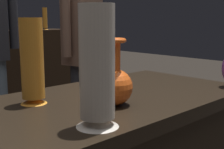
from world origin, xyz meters
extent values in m
cube|color=black|center=(0.00, 0.00, 0.78)|extent=(1.20, 0.64, 0.05)
sphere|color=#E55B1E|center=(-0.07, -0.10, 0.87)|extent=(0.13, 0.13, 0.13)
cylinder|color=#E55B1E|center=(-0.07, -0.10, 0.98)|extent=(0.04, 0.04, 0.11)
torus|color=#E55B1E|center=(-0.07, -0.10, 1.03)|extent=(0.08, 0.08, 0.02)
cone|color=silver|center=(-0.26, -0.23, 0.81)|extent=(0.12, 0.12, 0.03)
cylinder|color=silver|center=(-0.26, -0.23, 0.99)|extent=(0.10, 0.10, 0.32)
cone|color=orange|center=(-0.27, 0.12, 0.81)|extent=(0.10, 0.10, 0.02)
cylinder|color=orange|center=(-0.27, 0.12, 0.96)|extent=(0.08, 0.08, 0.29)
cone|color=orange|center=(1.04, 2.15, 1.00)|extent=(0.07, 0.07, 0.02)
cylinder|color=orange|center=(1.04, 2.15, 1.12)|extent=(0.05, 0.05, 0.22)
cylinder|color=#232328|center=(0.79, 1.10, 0.38)|extent=(0.11, 0.11, 0.75)
cylinder|color=#232328|center=(0.65, 1.06, 0.38)|extent=(0.11, 0.11, 0.75)
cube|color=brown|center=(0.72, 1.08, 1.05)|extent=(0.36, 0.26, 0.60)
cylinder|color=brown|center=(0.91, 1.14, 1.08)|extent=(0.07, 0.07, 0.51)
cylinder|color=brown|center=(0.53, 1.03, 1.08)|extent=(0.07, 0.07, 0.51)
cylinder|color=slate|center=(0.16, 1.41, 0.40)|extent=(0.11, 0.11, 0.80)
cylinder|color=#232328|center=(0.28, 1.35, 1.15)|extent=(0.07, 0.07, 0.54)
camera|label=1|loc=(-0.82, -0.87, 1.10)|focal=49.93mm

